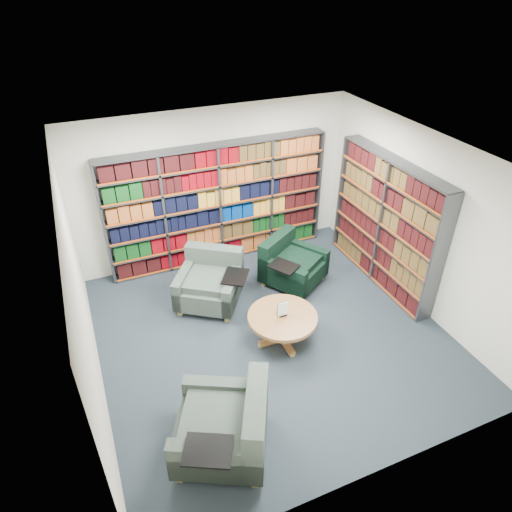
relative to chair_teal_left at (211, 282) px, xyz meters
name	(u,v)px	position (x,y,z in m)	size (l,w,h in m)	color
room_shell	(273,257)	(0.57, -1.14, 1.05)	(5.02, 5.02, 2.82)	#1B232C
bookshelf_back	(218,204)	(0.57, 1.20, 0.75)	(4.00, 0.28, 2.20)	#47494F
bookshelf_right	(385,224)	(2.92, -0.54, 0.75)	(0.28, 2.50, 2.20)	#47494F
chair_teal_left	(211,282)	(0.00, 0.00, 0.00)	(1.32, 1.32, 0.87)	#082133
chair_green_right	(289,265)	(1.42, -0.03, -0.02)	(1.26, 1.26, 0.83)	black
chair_teal_front	(230,429)	(-0.67, -2.74, 0.02)	(1.36, 1.37, 0.92)	#082133
coffee_table	(282,321)	(0.65, -1.34, 0.03)	(1.02, 1.02, 0.72)	olive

